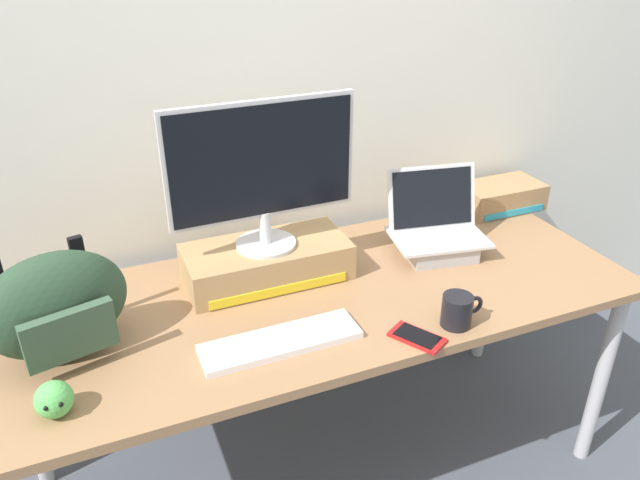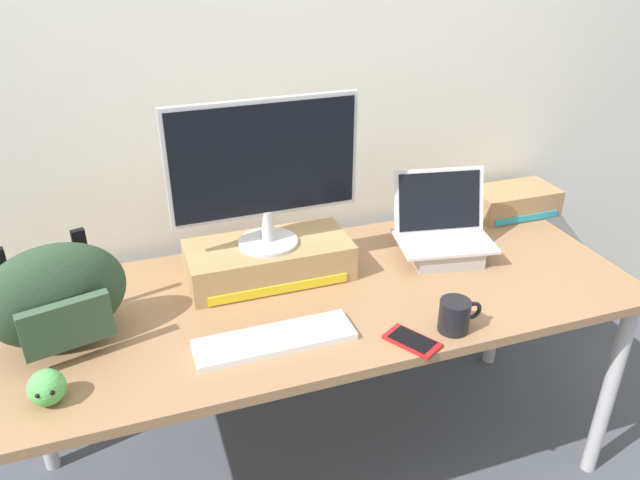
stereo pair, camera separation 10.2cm
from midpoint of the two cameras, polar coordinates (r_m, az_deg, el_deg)
The scene contains 12 objects.
ground_plane at distance 2.36m, azimuth 1.32°, elevation -20.40°, with size 20.00×20.00×0.00m, color #474C56.
back_wall at distance 2.08m, azimuth -3.05°, elevation 15.04°, with size 7.00×0.10×2.60m, color silver.
desk at distance 1.91m, azimuth 1.54°, elevation -6.61°, with size 1.95×0.76×0.75m.
toner_box_yellow at distance 1.92m, azimuth -3.29°, elevation -1.90°, with size 0.51×0.24×0.12m.
desktop_monitor at distance 1.79m, azimuth -3.54°, elevation 6.66°, with size 0.57×0.19×0.45m.
open_laptop at distance 2.09m, azimuth 12.75°, elevation -0.06°, with size 0.34×0.27×0.28m.
external_keyboard at distance 1.66m, azimuth -2.49°, elevation -9.30°, with size 0.43×0.13×0.02m.
messenger_backpack at distance 1.71m, azimuth -21.92°, elevation -4.99°, with size 0.40×0.28×0.29m.
coffee_mug at distance 1.74m, azimuth 14.18°, elevation -6.88°, with size 0.13×0.09×0.09m.
cell_phone at distance 1.69m, azimuth 10.34°, elevation -9.30°, with size 0.14×0.16×0.01m.
plush_toy at distance 1.57m, azimuth -22.46°, elevation -12.65°, with size 0.09×0.09×0.09m.
toner_box_cyan at distance 2.48m, azimuth 18.76°, elevation 3.46°, with size 0.32×0.18×0.10m.
Camera 2 is at (-0.52, -1.49, 1.76)m, focal length 34.25 mm.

